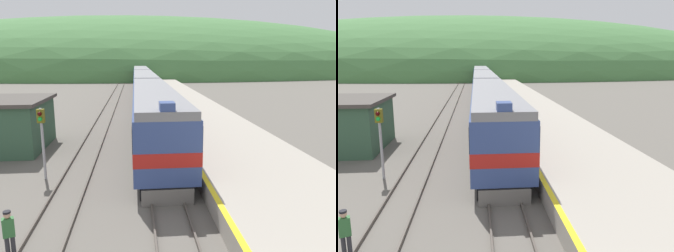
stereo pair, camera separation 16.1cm
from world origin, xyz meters
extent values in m
cube|color=#4C443D|center=(-0.72, 70.00, 0.08)|extent=(0.08, 180.00, 0.16)
cube|color=#4C443D|center=(0.72, 70.00, 0.08)|extent=(0.08, 180.00, 0.16)
cube|color=#4C443D|center=(-5.31, 70.00, 0.08)|extent=(0.08, 180.00, 0.16)
cube|color=#4C443D|center=(-3.88, 70.00, 0.08)|extent=(0.08, 180.00, 0.16)
cube|color=#9E9689|center=(5.11, 50.00, 0.45)|extent=(6.82, 140.00, 0.90)
cube|color=yellow|center=(1.81, 50.00, 0.91)|extent=(0.24, 140.00, 0.01)
ellipsoid|color=#477A42|center=(0.00, 139.04, 0.00)|extent=(237.96, 107.08, 42.52)
cube|color=black|center=(0.00, 28.74, 0.42)|extent=(2.44, 20.06, 0.85)
cube|color=#334784|center=(0.00, 28.74, 2.32)|extent=(2.98, 21.34, 2.93)
cube|color=red|center=(0.00, 28.74, 2.08)|extent=(3.01, 21.36, 0.65)
cube|color=black|center=(0.00, 28.74, 2.96)|extent=(3.00, 20.06, 0.88)
cube|color=slate|center=(0.00, 28.74, 3.98)|extent=(2.80, 21.34, 0.40)
cube|color=black|center=(0.00, 19.20, 2.96)|extent=(3.02, 2.20, 1.17)
cube|color=#334784|center=(0.00, 18.52, 4.36)|extent=(0.64, 0.80, 0.36)
cube|color=slate|center=(0.00, 18.27, 0.38)|extent=(2.32, 0.40, 0.77)
cube|color=black|center=(0.00, 51.50, 0.42)|extent=(2.44, 21.04, 0.85)
cube|color=#334784|center=(0.00, 51.50, 2.32)|extent=(2.98, 22.39, 2.93)
cube|color=red|center=(0.00, 51.50, 2.08)|extent=(3.01, 22.41, 0.65)
cube|color=black|center=(0.00, 51.50, 2.96)|extent=(3.00, 21.04, 0.88)
cube|color=slate|center=(0.00, 51.50, 3.98)|extent=(2.80, 22.39, 0.40)
cube|color=black|center=(0.00, 74.79, 0.42)|extent=(2.44, 21.04, 0.85)
cube|color=#334784|center=(0.00, 74.79, 2.32)|extent=(2.98, 22.39, 2.93)
cube|color=red|center=(0.00, 74.79, 2.08)|extent=(3.01, 22.41, 0.65)
cube|color=black|center=(0.00, 74.79, 2.96)|extent=(3.00, 21.04, 0.88)
cube|color=slate|center=(0.00, 74.79, 3.98)|extent=(2.80, 22.39, 0.40)
cube|color=black|center=(0.00, 98.08, 0.42)|extent=(2.44, 21.04, 0.85)
cube|color=#334784|center=(0.00, 98.08, 2.32)|extent=(2.98, 22.39, 2.93)
cube|color=red|center=(0.00, 98.08, 2.08)|extent=(3.01, 22.41, 0.65)
cube|color=black|center=(0.00, 98.08, 2.96)|extent=(3.00, 21.04, 0.88)
cube|color=slate|center=(0.00, 98.08, 3.98)|extent=(2.80, 22.39, 0.40)
cylinder|color=#9E9EA3|center=(-6.21, 22.04, 1.92)|extent=(0.14, 0.14, 3.83)
cube|color=#6B6619|center=(-6.21, 22.04, 3.43)|extent=(0.36, 0.28, 0.71)
sphere|color=#3C0504|center=(-6.21, 21.87, 3.57)|extent=(0.22, 0.22, 0.22)
sphere|color=green|center=(-6.21, 21.87, 3.29)|extent=(0.22, 0.22, 0.22)
cylinder|color=#2D2D33|center=(-5.50, 14.75, 0.41)|extent=(0.14, 0.14, 0.81)
cylinder|color=#2D2D33|center=(-5.35, 14.81, 0.41)|extent=(0.14, 0.14, 0.81)
cube|color=#336B38|center=(-5.43, 14.78, 1.13)|extent=(0.41, 0.33, 0.63)
sphere|color=tan|center=(-5.43, 14.78, 1.55)|extent=(0.22, 0.22, 0.22)
cylinder|color=black|center=(-5.43, 14.78, 1.65)|extent=(0.23, 0.23, 0.07)
camera|label=1|loc=(-1.33, 4.85, 6.44)|focal=35.00mm
camera|label=2|loc=(-1.17, 4.83, 6.44)|focal=35.00mm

